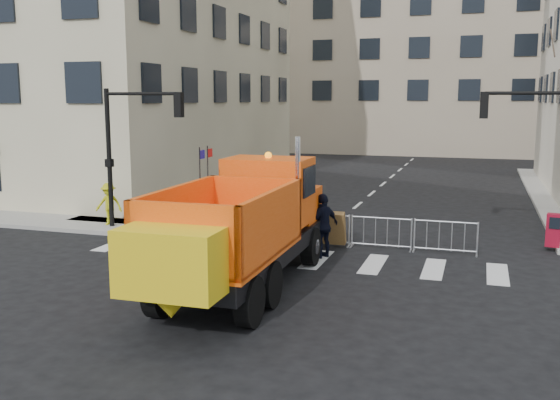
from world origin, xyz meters
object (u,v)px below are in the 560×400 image
(cop_c, at_px, (323,226))
(newspaper_box, at_px, (553,230))
(cop_a, at_px, (305,222))
(cop_b, at_px, (292,223))
(plow_truck, at_px, (242,224))
(worker, at_px, (109,204))

(cop_c, xyz_separation_m, newspaper_box, (7.07, 3.22, -0.33))
(cop_a, height_order, cop_b, cop_a)
(plow_truck, bearing_deg, cop_b, 1.18)
(cop_a, bearing_deg, cop_b, -29.13)
(cop_b, bearing_deg, cop_a, 174.25)
(cop_b, xyz_separation_m, newspaper_box, (8.45, 2.05, -0.13))
(cop_a, height_order, worker, worker)
(cop_b, relative_size, cop_c, 0.80)
(plow_truck, distance_m, worker, 9.85)
(plow_truck, relative_size, newspaper_box, 9.39)
(cop_b, distance_m, cop_c, 1.82)
(cop_a, xyz_separation_m, worker, (-8.12, 0.70, 0.08))
(cop_b, xyz_separation_m, worker, (-7.68, 0.70, 0.14))
(cop_b, bearing_deg, cop_c, 133.95)
(plow_truck, bearing_deg, newspaper_box, -49.61)
(plow_truck, xyz_separation_m, newspaper_box, (8.27, 7.24, -1.08))
(cop_c, bearing_deg, cop_b, -98.96)
(plow_truck, bearing_deg, cop_a, -3.68)
(plow_truck, distance_m, cop_b, 5.27)
(worker, bearing_deg, cop_a, -12.88)
(newspaper_box, bearing_deg, cop_b, -156.68)
(plow_truck, height_order, cop_c, plow_truck)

